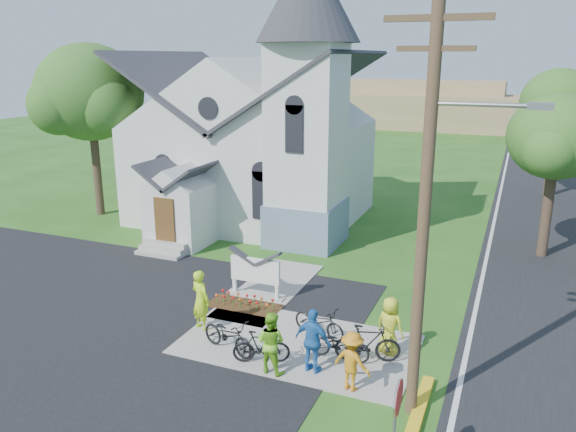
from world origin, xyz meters
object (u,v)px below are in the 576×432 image
at_px(stop_sign, 397,412).
at_px(bike_4, 340,344).
at_px(church_sign, 255,271).
at_px(bike_0, 228,335).
at_px(bike_3, 368,343).
at_px(cyclist_1, 271,342).
at_px(cyclist_0, 201,300).
at_px(bike_2, 319,321).
at_px(utility_pole, 428,200).
at_px(bike_1, 261,347).
at_px(cyclist_2, 313,341).
at_px(cyclist_4, 390,326).
at_px(cyclist_3, 352,361).

relative_size(stop_sign, bike_4, 1.40).
bearing_deg(church_sign, bike_0, -75.91).
bearing_deg(church_sign, bike_3, -30.33).
distance_m(cyclist_1, bike_4, 2.09).
distance_m(stop_sign, cyclist_0, 8.45).
height_order(stop_sign, bike_2, stop_sign).
bearing_deg(utility_pole, bike_0, 171.76).
bearing_deg(church_sign, cyclist_1, -59.55).
xyz_separation_m(utility_pole, bike_3, (-1.65, 1.83, -4.79)).
distance_m(cyclist_0, bike_1, 2.93).
distance_m(utility_pole, cyclist_0, 8.49).
height_order(bike_2, bike_3, bike_3).
relative_size(stop_sign, bike_3, 1.32).
height_order(bike_1, cyclist_2, cyclist_2).
distance_m(church_sign, bike_0, 4.04).
distance_m(bike_0, cyclist_4, 4.73).
bearing_deg(bike_1, bike_2, -47.34).
height_order(cyclist_0, cyclist_2, cyclist_0).
bearing_deg(bike_2, utility_pole, -111.89).
xyz_separation_m(cyclist_3, bike_3, (0.03, 1.53, -0.25)).
relative_size(bike_1, bike_3, 0.87).
relative_size(bike_0, bike_1, 1.20).
xyz_separation_m(stop_sign, bike_3, (-1.72, 4.53, -1.17)).
height_order(church_sign, bike_4, church_sign).
bearing_deg(bike_4, cyclist_1, 130.12).
height_order(bike_0, bike_4, bike_0).
bearing_deg(cyclist_1, church_sign, -52.31).
relative_size(cyclist_0, bike_3, 1.06).
xyz_separation_m(bike_0, bike_2, (2.16, 1.93, -0.03)).
height_order(church_sign, bike_3, church_sign).
relative_size(church_sign, cyclist_3, 1.35).
height_order(bike_1, bike_2, bike_1).
xyz_separation_m(bike_2, bike_4, (1.01, -1.11, -0.02)).
xyz_separation_m(cyclist_2, bike_3, (1.25, 1.11, -0.37)).
xyz_separation_m(cyclist_3, cyclist_4, (0.49, 2.20, 0.07)).
xyz_separation_m(utility_pole, cyclist_4, (-1.18, 2.50, -4.47)).
distance_m(stop_sign, bike_2, 6.58).
bearing_deg(cyclist_4, cyclist_0, 25.79).
relative_size(cyclist_1, bike_1, 1.08).
height_order(cyclist_0, bike_0, cyclist_0).
height_order(cyclist_0, bike_2, cyclist_0).
bearing_deg(bike_3, cyclist_3, 161.62).
bearing_deg(bike_2, cyclist_4, -79.35).
distance_m(cyclist_2, bike_3, 1.71).
distance_m(cyclist_3, bike_4, 1.56).
height_order(bike_0, bike_2, bike_0).
bearing_deg(cyclist_1, cyclist_4, -134.57).
relative_size(cyclist_0, bike_2, 1.07).
bearing_deg(bike_2, stop_sign, -130.54).
height_order(stop_sign, cyclist_2, stop_sign).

